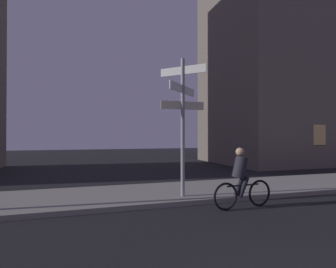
{
  "coord_description": "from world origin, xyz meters",
  "views": [
    {
      "loc": [
        -2.54,
        -1.16,
        1.9
      ],
      "look_at": [
        -0.13,
        6.3,
        1.98
      ],
      "focal_mm": 28.83,
      "sensor_mm": 36.0,
      "label": 1
    }
  ],
  "objects": [
    {
      "name": "cyclist",
      "position": [
        1.51,
        5.04,
        0.75
      ],
      "size": [
        1.82,
        0.36,
        1.61
      ],
      "color": "black",
      "rests_on": "ground_plane"
    },
    {
      "name": "sidewalk_kerb",
      "position": [
        0.0,
        7.21,
        0.07
      ],
      "size": [
        40.0,
        3.02,
        0.14
      ],
      "primitive_type": "cube",
      "color": "gray",
      "rests_on": "ground_plane"
    },
    {
      "name": "signpost",
      "position": [
        0.33,
        6.3,
        2.6
      ],
      "size": [
        1.35,
        1.23,
        4.08
      ],
      "color": "gray",
      "rests_on": "sidewalk_kerb"
    },
    {
      "name": "building_right_block",
      "position": [
        10.84,
        15.25,
        10.27
      ],
      "size": [
        8.43,
        8.08,
        20.53
      ],
      "color": "#6B6056",
      "rests_on": "ground_plane"
    }
  ]
}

